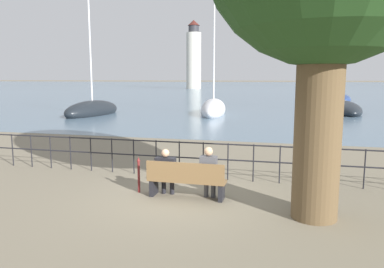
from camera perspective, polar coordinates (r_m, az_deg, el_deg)
The scene contains 12 objects.
ground_plane at distance 9.17m, azimuth -0.78°, elevation -9.61°, with size 1000.00×1000.00×0.00m, color #7A705B.
harbor_water at distance 166.80m, azimuth 13.59°, elevation 7.26°, with size 600.00×300.00×0.01m.
park_bench at distance 8.98m, azimuth -0.89°, elevation -7.09°, with size 1.89×0.45×0.90m.
seated_person_left at distance 9.15m, azimuth -3.99°, elevation -5.47°, with size 0.48×0.35×1.16m.
seated_person_right at distance 8.87m, azimuth 2.56°, elevation -5.59°, with size 0.39×0.35×1.26m.
promenade_railing at distance 10.68m, azimuth 1.72°, elevation -3.15°, with size 15.69×0.04×1.05m.
closed_umbrella at distance 9.50m, azimuth -8.12°, elevation -5.86°, with size 0.09×0.09×0.91m.
sailboat_0 at distance 30.49m, azimuth -14.92°, elevation 3.49°, with size 2.69×6.67×9.25m.
sailboat_1 at distance 34.29m, azimuth 21.93°, elevation 3.64°, with size 2.97×9.09×11.27m.
sailboat_2 at distance 50.43m, azimuth 21.93°, elevation 4.96°, with size 2.17×5.70×8.34m.
sailboat_3 at distance 30.22m, azimuth 3.29°, elevation 3.82°, with size 2.72×7.66×12.26m.
harbor_lighthouse at distance 106.17m, azimuth 0.26°, elevation 11.63°, with size 4.11×4.11×18.73m.
Camera 1 is at (2.27, -8.41, 2.84)m, focal length 35.00 mm.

